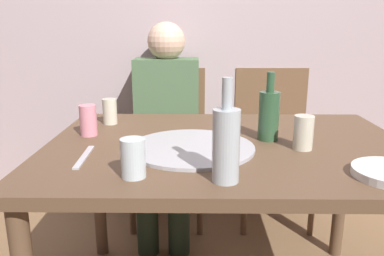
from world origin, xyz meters
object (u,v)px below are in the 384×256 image
beer_bottle (226,143)px  soda_can (88,120)px  dining_table (227,163)px  tumbler_near (303,133)px  chair_left (169,134)px  tumbler_far (110,111)px  chair_right (272,134)px  guest_in_sweater (166,119)px  pizza_tray (192,148)px  wine_glass (133,158)px  wine_bottle (269,114)px  table_knife (84,157)px

beer_bottle → soda_can: bearing=138.0°
dining_table → tumbler_near: 0.30m
beer_bottle → soda_can: beer_bottle is taller
dining_table → chair_left: size_ratio=1.48×
tumbler_far → chair_right: chair_right is taller
tumbler_near → guest_in_sweater: bearing=124.4°
beer_bottle → tumbler_near: size_ratio=2.42×
beer_bottle → chair_right: bearing=73.0°
pizza_tray → wine_glass: wine_glass is taller
soda_can → chair_left: size_ratio=0.14×
tumbler_near → pizza_tray: bearing=-179.0°
beer_bottle → soda_can: size_ratio=2.38×
wine_bottle → table_knife: 0.68m
tumbler_far → chair_right: size_ratio=0.12×
pizza_tray → chair_left: bearing=99.1°
pizza_tray → tumbler_near: tumbler_near is taller
wine_bottle → tumbler_near: bearing=-48.3°
chair_right → guest_in_sweater: size_ratio=0.77×
tumbler_far → wine_glass: size_ratio=0.98×
beer_bottle → chair_left: beer_bottle is taller
tumbler_near → soda_can: size_ratio=0.98×
guest_in_sweater → wine_bottle: bearing=123.1°
wine_glass → guest_in_sweater: (0.01, 1.05, -0.15)m
chair_right → guest_in_sweater: guest_in_sweater is taller
wine_glass → soda_can: size_ratio=0.93×
guest_in_sweater → tumbler_far: bearing=64.5°
table_knife → guest_in_sweater: guest_in_sweater is taller
wine_glass → guest_in_sweater: size_ratio=0.10×
pizza_tray → chair_right: bearing=63.4°
beer_bottle → table_knife: beer_bottle is taller
pizza_tray → table_knife: size_ratio=2.01×
soda_can → table_knife: 0.28m
soda_can → beer_bottle: bearing=-42.0°
wine_glass → table_knife: (-0.19, 0.16, -0.05)m
tumbler_near → beer_bottle: bearing=-135.1°
tumbler_far → guest_in_sweater: bearing=64.5°
pizza_tray → chair_right: (0.48, 0.95, -0.22)m
tumbler_far → soda_can: soda_can is taller
wine_bottle → chair_right: bearing=77.2°
tumbler_far → dining_table: bearing=-29.4°
tumbler_near → chair_right: chair_right is taller
chair_left → tumbler_near: bearing=119.9°
wine_bottle → wine_glass: wine_bottle is taller
beer_bottle → tumbler_far: bearing=125.8°
wine_bottle → tumbler_near: wine_bottle is taller
dining_table → table_knife: table_knife is taller
wine_bottle → table_knife: (-0.64, -0.22, -0.10)m
wine_glass → chair_right: size_ratio=0.13×
dining_table → tumbler_far: tumbler_far is taller
chair_left → guest_in_sweater: size_ratio=0.77×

